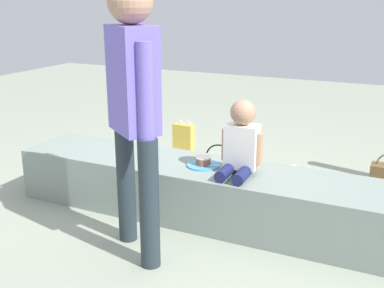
% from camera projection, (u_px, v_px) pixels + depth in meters
% --- Properties ---
extents(ground_plane, '(12.00, 12.00, 0.00)m').
position_uv_depth(ground_plane, '(197.00, 215.00, 3.37)').
color(ground_plane, gray).
extents(concrete_ledge, '(2.64, 0.54, 0.37)m').
position_uv_depth(concrete_ledge, '(197.00, 191.00, 3.31)').
color(concrete_ledge, gray).
rests_on(concrete_ledge, ground_plane).
extents(child_seated, '(0.28, 0.32, 0.48)m').
position_uv_depth(child_seated, '(241.00, 142.00, 3.04)').
color(child_seated, '#191F50').
rests_on(child_seated, concrete_ledge).
extents(adult_standing, '(0.40, 0.34, 1.57)m').
position_uv_depth(adult_standing, '(134.00, 97.00, 2.62)').
color(adult_standing, '#243037').
rests_on(adult_standing, ground_plane).
extents(cake_plate, '(0.22, 0.22, 0.07)m').
position_uv_depth(cake_plate, '(203.00, 163.00, 3.23)').
color(cake_plate, '#4CA5D8').
rests_on(cake_plate, concrete_ledge).
extents(gift_bag, '(0.19, 0.09, 0.34)m').
position_uv_depth(gift_bag, '(183.00, 139.00, 4.61)').
color(gift_bag, gold).
rests_on(gift_bag, ground_plane).
extents(water_bottle_near_gift, '(0.07, 0.07, 0.22)m').
position_uv_depth(water_bottle_near_gift, '(293.00, 180.00, 3.74)').
color(water_bottle_near_gift, silver).
rests_on(water_bottle_near_gift, ground_plane).
extents(party_cup_red, '(0.07, 0.07, 0.11)m').
position_uv_depth(party_cup_red, '(261.00, 193.00, 3.60)').
color(party_cup_red, red).
rests_on(party_cup_red, ground_plane).
extents(handbag_black_leather, '(0.33, 0.14, 0.35)m').
position_uv_depth(handbag_black_leather, '(219.00, 171.00, 3.87)').
color(handbag_black_leather, black).
rests_on(handbag_black_leather, ground_plane).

